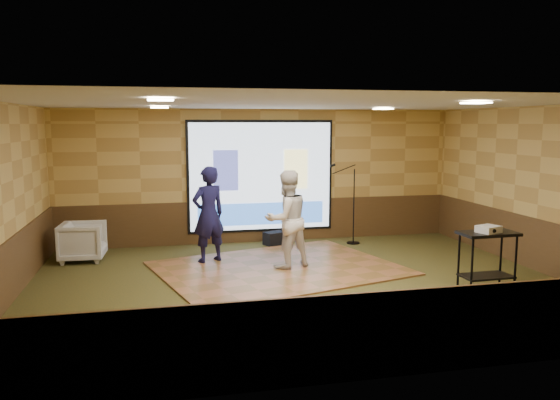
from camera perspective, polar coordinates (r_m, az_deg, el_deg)
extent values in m
plane|color=#2D3A1A|center=(9.27, 2.02, -8.79)|extent=(9.00, 9.00, 0.00)
cube|color=tan|center=(12.35, -2.04, 2.52)|extent=(9.00, 0.04, 3.00)
cube|color=tan|center=(5.69, 11.03, -4.09)|extent=(9.00, 0.04, 3.00)
cube|color=tan|center=(8.96, -27.01, -0.43)|extent=(0.04, 7.00, 3.00)
cube|color=tan|center=(10.99, 25.42, 1.07)|extent=(0.04, 7.00, 3.00)
cube|color=beige|center=(8.89, 2.12, 10.07)|extent=(9.00, 7.00, 0.04)
cube|color=#4A3218|center=(12.47, -2.00, -2.18)|extent=(9.00, 0.04, 0.95)
cube|color=#4A3218|center=(6.00, 10.68, -13.66)|extent=(9.00, 0.04, 0.95)
cube|color=#4A3218|center=(9.15, -26.48, -6.79)|extent=(0.04, 7.00, 0.95)
cube|color=#4A3218|center=(11.13, 25.02, -4.18)|extent=(0.04, 7.00, 0.95)
cube|color=black|center=(12.31, -2.00, 2.49)|extent=(3.32, 0.03, 2.52)
cube|color=#C8E1FE|center=(12.28, -1.97, 2.48)|extent=(3.20, 0.02, 2.40)
cube|color=#3C4284|center=(12.13, -5.68, 3.09)|extent=(0.55, 0.01, 0.90)
cube|color=#F2EA8C|center=(12.42, 1.67, 3.24)|extent=(0.55, 0.01, 0.90)
cube|color=blue|center=(12.37, -1.94, -1.45)|extent=(2.88, 0.01, 0.50)
cube|color=#FFE7BF|center=(10.40, -12.48, 9.42)|extent=(0.32, 0.32, 0.02)
cube|color=#FFE7BF|center=(11.31, 10.73, 9.34)|extent=(0.32, 0.32, 0.02)
cube|color=#FFE7BF|center=(7.10, -12.38, 10.18)|extent=(0.32, 0.32, 0.02)
cube|color=#FFE7BF|center=(8.38, 19.79, 9.54)|extent=(0.32, 0.32, 0.02)
cube|color=#915935|center=(10.20, -0.16, -7.14)|extent=(4.94, 4.24, 0.03)
imported|color=#14123A|center=(10.54, -7.49, -1.50)|extent=(0.79, 0.68, 1.85)
imported|color=silver|center=(10.03, 0.70, -2.02)|extent=(1.05, 0.93, 1.81)
cylinder|color=black|center=(9.06, 19.41, -6.64)|extent=(0.04, 0.04, 0.92)
cylinder|color=black|center=(9.49, 23.39, -6.20)|extent=(0.04, 0.04, 0.92)
cylinder|color=black|center=(9.38, 18.17, -6.10)|extent=(0.04, 0.04, 0.92)
cylinder|color=black|center=(9.79, 22.07, -5.70)|extent=(0.04, 0.04, 0.92)
cube|color=black|center=(9.32, 20.94, -3.28)|extent=(0.92, 0.48, 0.05)
cube|color=black|center=(9.48, 20.73, -7.43)|extent=(0.82, 0.43, 0.03)
cube|color=silver|center=(9.26, 20.95, -2.86)|extent=(0.40, 0.37, 0.11)
cylinder|color=black|center=(12.44, 7.65, -4.46)|extent=(0.29, 0.29, 0.02)
cylinder|color=black|center=(12.29, 7.72, -0.68)|extent=(0.02, 0.02, 1.68)
cylinder|color=black|center=(12.11, 6.70, 3.21)|extent=(0.53, 0.02, 0.21)
cylinder|color=black|center=(12.02, 5.54, 3.62)|extent=(0.12, 0.05, 0.09)
imported|color=gray|center=(11.40, -19.89, -4.10)|extent=(0.89, 0.86, 0.77)
cube|color=black|center=(12.18, -0.54, -4.02)|extent=(0.54, 0.46, 0.29)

